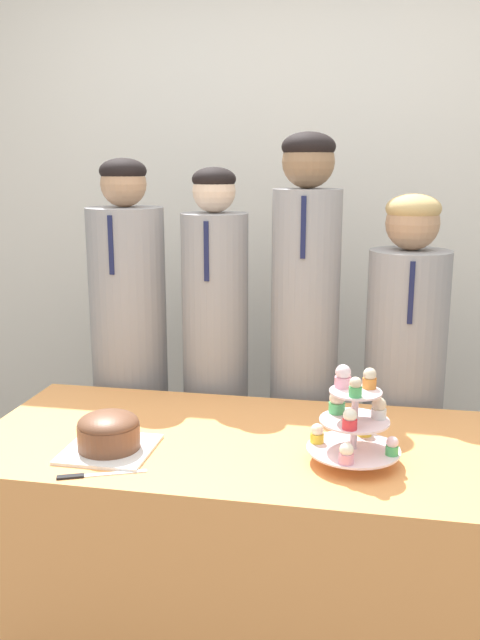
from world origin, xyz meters
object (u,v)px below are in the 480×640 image
Objects in this scene: student_3 at (403,395)px; round_cake at (109,432)px; cake_knife at (87,476)px; cupcake_stand at (354,420)px; student_0 at (130,366)px; student_2 at (304,358)px; student_1 at (216,372)px.

round_cake is at bearing -140.12° from student_3.
cupcake_stand is (0.72, 0.23, 0.13)m from cake_knife.
student_0 is 1.09m from student_3.
student_3 is (0.89, 0.74, -0.08)m from round_cake.
cake_knife is at bearing -118.88° from student_2.
cupcake_stand is at bearing 4.79° from round_cake.
student_2 is at bearing 107.13° from cupcake_stand.
cake_knife is 0.93m from student_1.
student_2 is (0.50, 0.92, 0.10)m from cake_knife.
student_3 is (0.38, -0.00, -0.13)m from student_2.
student_1 is (-0.56, 0.68, -0.10)m from cupcake_stand.
cake_knife is 0.16× the size of student_3.
round_cake is at bearing -101.82° from student_1.
cake_knife is at bearing -161.92° from cupcake_stand.
cake_knife is 1.05m from student_2.
student_0 is 0.36m from student_1.
student_1 is (0.16, 0.74, -0.03)m from round_cake.
round_cake is at bearing -74.67° from student_0.
student_2 reaches higher than cupcake_stand.
student_3 is at bearing -0.00° from student_0.
cupcake_stand is 0.17× the size of student_2.
student_3 is (1.09, -0.00, -0.05)m from student_0.
cupcake_stand is at bearing -72.87° from student_2.
student_3 reaches higher than cake_knife.
cupcake_stand is at bearing -50.47° from student_1.
student_0 is (-0.21, 0.92, 0.03)m from cake_knife.
cake_knife is 0.15× the size of student_1.
round_cake is 0.17× the size of student_1.
cake_knife is 0.82× the size of cupcake_stand.
cupcake_stand is at bearing -36.50° from student_0.
student_2 is at bearing 0.00° from student_1.
student_2 is at bearing 180.00° from student_3.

